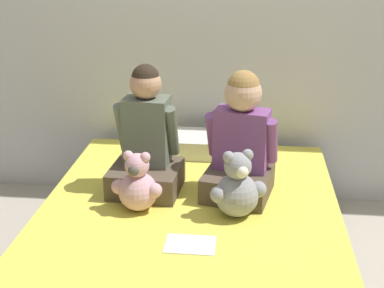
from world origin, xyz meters
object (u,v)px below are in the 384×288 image
(child_on_right, at_px, (241,143))
(teddy_bear_held_by_right_child, at_px, (237,189))
(bed, at_px, (187,255))
(teddy_bear_held_by_left_child, at_px, (138,186))
(child_on_left, at_px, (146,142))
(pillow_at_headboard, at_px, (202,144))
(sign_card, at_px, (190,244))

(child_on_right, bearing_deg, teddy_bear_held_by_right_child, -79.44)
(teddy_bear_held_by_right_child, bearing_deg, bed, 172.34)
(child_on_right, height_order, teddy_bear_held_by_left_child, child_on_right)
(child_on_right, distance_m, teddy_bear_held_by_right_child, 0.27)
(bed, xyz_separation_m, child_on_left, (-0.23, 0.29, 0.44))
(teddy_bear_held_by_left_child, bearing_deg, pillow_at_headboard, 78.92)
(teddy_bear_held_by_left_child, height_order, teddy_bear_held_by_right_child, teddy_bear_held_by_right_child)
(child_on_left, height_order, sign_card, child_on_left)
(child_on_left, distance_m, child_on_right, 0.46)
(teddy_bear_held_by_right_child, height_order, pillow_at_headboard, teddy_bear_held_by_right_child)
(child_on_right, xyz_separation_m, teddy_bear_held_by_left_child, (-0.47, -0.23, -0.14))
(child_on_right, relative_size, teddy_bear_held_by_left_child, 2.12)
(child_on_left, bearing_deg, child_on_right, 4.36)
(child_on_left, xyz_separation_m, teddy_bear_held_by_right_child, (0.46, -0.23, -0.11))
(child_on_right, xyz_separation_m, pillow_at_headboard, (-0.23, 0.50, -0.21))
(child_on_right, distance_m, teddy_bear_held_by_left_child, 0.54)
(bed, relative_size, child_on_right, 3.11)
(child_on_right, height_order, pillow_at_headboard, child_on_right)
(teddy_bear_held_by_right_child, bearing_deg, sign_card, -145.49)
(teddy_bear_held_by_right_child, xyz_separation_m, pillow_at_headboard, (-0.22, 0.73, -0.08))
(child_on_left, distance_m, sign_card, 0.63)
(sign_card, bearing_deg, teddy_bear_held_by_left_child, 134.11)
(bed, xyz_separation_m, pillow_at_headboard, (0.00, 0.79, 0.25))
(child_on_right, bearing_deg, pillow_at_headboard, 126.62)
(child_on_left, distance_m, teddy_bear_held_by_left_child, 0.26)
(teddy_bear_held_by_left_child, xyz_separation_m, teddy_bear_held_by_right_child, (0.46, -0.01, 0.01))
(teddy_bear_held_by_left_child, distance_m, pillow_at_headboard, 0.77)
(bed, height_order, child_on_right, child_on_right)
(bed, distance_m, pillow_at_headboard, 0.83)
(child_on_left, distance_m, pillow_at_headboard, 0.58)
(teddy_bear_held_by_right_child, distance_m, sign_card, 0.36)
(bed, xyz_separation_m, teddy_bear_held_by_right_child, (0.22, 0.06, 0.33))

